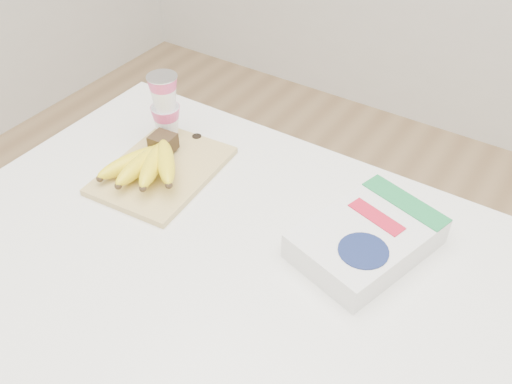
# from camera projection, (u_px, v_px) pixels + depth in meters

# --- Properties ---
(room) EXTENTS (4.00, 4.00, 4.00)m
(room) POSITION_uv_depth(u_px,v_px,m) (251.00, 13.00, 0.63)
(room) COLOR tan
(room) RESTS_ON ground
(cutting_board) EXTENTS (0.21, 0.28, 0.01)m
(cutting_board) POSITION_uv_depth(u_px,v_px,m) (163.00, 170.00, 1.14)
(cutting_board) COLOR tan
(cutting_board) RESTS_ON table
(bananas) EXTENTS (0.17, 0.18, 0.07)m
(bananas) POSITION_uv_depth(u_px,v_px,m) (149.00, 161.00, 1.11)
(bananas) COLOR #382816
(bananas) RESTS_ON cutting_board
(yogurt_stack) EXTENTS (0.07, 0.06, 0.15)m
(yogurt_stack) POSITION_uv_depth(u_px,v_px,m) (165.00, 105.00, 1.17)
(yogurt_stack) COLOR white
(yogurt_stack) RESTS_ON cutting_board
(cereal_box) EXTENTS (0.22, 0.28, 0.05)m
(cereal_box) POSITION_uv_depth(u_px,v_px,m) (367.00, 238.00, 0.96)
(cereal_box) COLOR white
(cereal_box) RESTS_ON table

